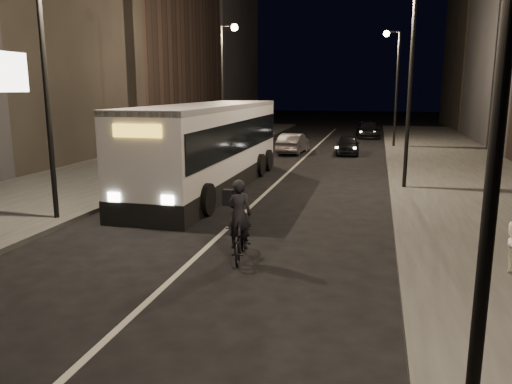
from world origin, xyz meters
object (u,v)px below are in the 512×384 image
Objects in this scene: streetlight_right_far at (394,73)px; cyclist_on_bicycle at (240,233)px; streetlight_right_mid at (405,61)px; car_far at (368,130)px; streetlight_left_near at (51,51)px; city_bus at (210,143)px; car_near at (348,145)px; streetlight_left_far at (225,71)px; car_mid at (293,143)px.

cyclist_on_bicycle is (-4.17, -26.12, -4.66)m from streetlight_right_far.
car_far is (-1.73, 23.86, -4.68)m from streetlight_right_mid.
car_far is (8.93, 31.86, -4.68)m from streetlight_left_near.
streetlight_right_far reaches higher than cyclist_on_bicycle.
streetlight_right_mid is at bearing 9.60° from city_bus.
streetlight_right_far is 1.74× the size of car_far.
streetlight_left_far is at bearing -170.65° from car_near.
car_far is (-1.73, 7.86, -4.68)m from streetlight_right_far.
city_bus is at bearing -114.54° from streetlight_right_far.
car_far is (8.93, 13.86, -4.68)m from streetlight_left_far.
streetlight_left_near reaches higher than cyclist_on_bicycle.
streetlight_right_far is 0.60× the size of city_bus.
streetlight_right_mid reaches higher than car_mid.
streetlight_left_far reaches higher than car_far.
streetlight_left_near is 20.30m from car_mid.
car_far is at bearing 82.54° from car_near.
cyclist_on_bicycle is (6.49, -2.12, -4.66)m from streetlight_left_near.
city_bus is 9.62m from cyclist_on_bicycle.
car_near is at bearing -171.16° from car_mid.
streetlight_left_far is at bearing 19.86° from car_mid.
streetlight_left_near is at bearing -112.45° from city_bus.
streetlight_right_far and streetlight_left_near have the same top height.
car_mid is at bearing 119.49° from streetlight_right_mid.
car_mid is (1.54, 12.63, -1.30)m from city_bus.
cyclist_on_bicycle reaches higher than car_near.
streetlight_right_mid is 2.00× the size of car_mid.
car_far is at bearing 74.34° from streetlight_left_near.
streetlight_left_far reaches higher than car_mid.
streetlight_left_near is at bearing 153.15° from cyclist_on_bicycle.
car_near is 12.26m from car_far.
streetlight_left_near reaches higher than car_far.
streetlight_right_far is 1.00× the size of streetlight_left_near.
streetlight_left_far reaches higher than cyclist_on_bicycle.
car_near is 0.78× the size of car_far.
car_mid is at bearing 16.71° from streetlight_left_far.
car_mid is at bearing -115.97° from car_far.
car_far is at bearing 57.19° from streetlight_left_far.
streetlight_right_far and streetlight_left_far have the same top height.
streetlight_right_mid is 13.33m from streetlight_left_near.
streetlight_left_near is at bearing -114.26° from car_near.
car_near is at bearing 11.80° from streetlight_left_far.
cyclist_on_bicycle is 21.51m from car_mid.
car_mid is (4.28, 19.29, -4.69)m from streetlight_left_near.
streetlight_left_far is 9.33m from car_near.
streetlight_left_far is 21.65m from cyclist_on_bicycle.
cyclist_on_bicycle is 21.80m from car_near.
car_near is 0.90× the size of car_mid.
cyclist_on_bicycle is at bearing -66.90° from city_bus.
car_near is (7.86, 19.64, -4.74)m from streetlight_left_near.
streetlight_right_far is 2.22× the size of car_near.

